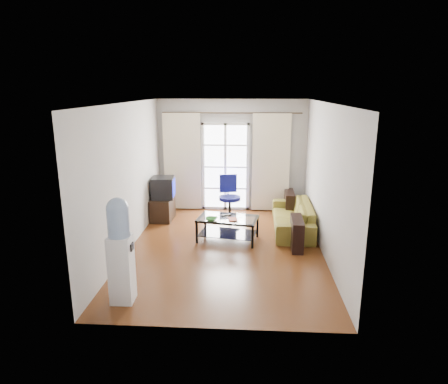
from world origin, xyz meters
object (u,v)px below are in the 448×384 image
(crt_tv, at_px, (162,188))
(task_chair, at_px, (229,206))
(sofa, at_px, (292,216))
(coffee_table, at_px, (228,226))
(tv_stand, at_px, (163,209))
(water_cooler, at_px, (120,249))

(crt_tv, xyz_separation_m, task_chair, (1.53, 0.12, -0.45))
(sofa, xyz_separation_m, task_chair, (-1.38, 0.64, 0.01))
(coffee_table, xyz_separation_m, tv_stand, (-1.56, 1.19, -0.05))
(sofa, distance_m, tv_stand, 2.95)
(sofa, relative_size, water_cooler, 1.31)
(sofa, bearing_deg, task_chair, -113.48)
(tv_stand, bearing_deg, task_chair, 7.42)
(coffee_table, bearing_deg, tv_stand, 142.66)
(tv_stand, xyz_separation_m, task_chair, (1.53, 0.16, 0.04))
(task_chair, height_order, water_cooler, water_cooler)
(task_chair, bearing_deg, water_cooler, -121.89)
(sofa, distance_m, crt_tv, 2.99)
(sofa, bearing_deg, water_cooler, -39.24)
(coffee_table, relative_size, tv_stand, 1.82)
(sofa, xyz_separation_m, coffee_table, (-1.35, -0.71, 0.01))
(tv_stand, xyz_separation_m, crt_tv, (-0.00, 0.04, 0.50))
(task_chair, bearing_deg, crt_tv, 171.68)
(crt_tv, distance_m, water_cooler, 3.68)
(sofa, relative_size, coffee_table, 1.60)
(tv_stand, bearing_deg, coffee_table, -35.83)
(coffee_table, xyz_separation_m, crt_tv, (-1.56, 1.24, 0.45))
(coffee_table, height_order, task_chair, task_chair)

